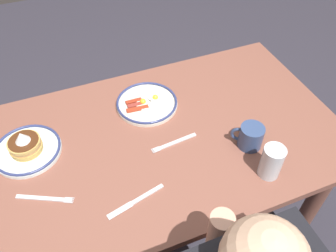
# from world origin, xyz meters

# --- Properties ---
(ground_plane) EXTENTS (6.00, 6.00, 0.00)m
(ground_plane) POSITION_xyz_m (0.00, 0.00, 0.00)
(ground_plane) COLOR #302D37
(dining_table) EXTENTS (1.49, 0.85, 0.75)m
(dining_table) POSITION_xyz_m (0.00, 0.00, 0.63)
(dining_table) COLOR brown
(dining_table) RESTS_ON ground_plane
(plate_near_main) EXTENTS (0.26, 0.26, 0.04)m
(plate_near_main) POSITION_xyz_m (-0.04, -0.19, 0.76)
(plate_near_main) COLOR silver
(plate_near_main) RESTS_ON dining_table
(plate_center_pancakes) EXTENTS (0.25, 0.25, 0.11)m
(plate_center_pancakes) POSITION_xyz_m (0.46, -0.11, 0.78)
(plate_center_pancakes) COLOR white
(plate_center_pancakes) RESTS_ON dining_table
(coffee_mug) EXTENTS (0.11, 0.10, 0.09)m
(coffee_mug) POSITION_xyz_m (-0.32, 0.16, 0.80)
(coffee_mug) COLOR #334772
(coffee_mug) RESTS_ON dining_table
(drinking_glass) EXTENTS (0.08, 0.08, 0.13)m
(drinking_glass) POSITION_xyz_m (-0.32, 0.30, 0.81)
(drinking_glass) COLOR silver
(drinking_glass) RESTS_ON dining_table
(fork_near) EXTENTS (0.18, 0.10, 0.01)m
(fork_near) POSITION_xyz_m (0.43, 0.12, 0.75)
(fork_near) COLOR silver
(fork_near) RESTS_ON dining_table
(fork_far) EXTENTS (0.19, 0.04, 0.01)m
(fork_far) POSITION_xyz_m (-0.06, 0.05, 0.75)
(fork_far) COLOR silver
(fork_far) RESTS_ON dining_table
(butter_knife) EXTENTS (0.21, 0.07, 0.01)m
(butter_knife) POSITION_xyz_m (0.15, 0.24, 0.75)
(butter_knife) COLOR silver
(butter_knife) RESTS_ON dining_table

